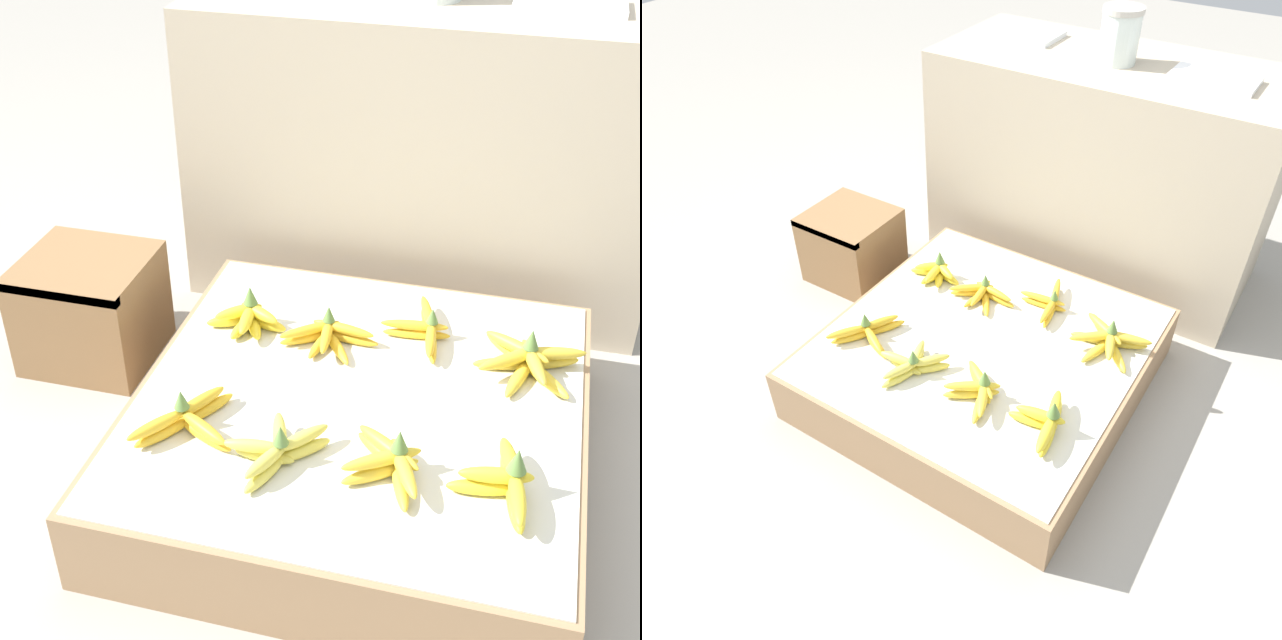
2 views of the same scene
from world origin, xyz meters
The scene contains 13 objects.
ground_plane centered at (0.00, 0.00, 0.00)m, with size 10.00×10.00×0.00m, color gray.
display_platform centered at (0.00, 0.00, 0.10)m, with size 0.94×0.96×0.19m.
back_vendor_table centered at (-0.01, 0.86, 0.40)m, with size 1.23×0.55×0.80m.
wooden_crate centered at (-0.75, 0.24, 0.14)m, with size 0.31×0.30×0.28m.
banana_bunch_front_left centered at (-0.31, -0.19, 0.22)m, with size 0.21×0.23×0.09m.
banana_bunch_front_midleft centered at (-0.11, -0.23, 0.22)m, with size 0.20×0.21×0.09m.
banana_bunch_front_midright centered at (0.11, -0.21, 0.23)m, with size 0.17×0.20×0.10m.
banana_bunch_front_right centered at (0.32, -0.22, 0.23)m, with size 0.16×0.23×0.11m.
banana_bunch_middle_left centered at (-0.31, 0.18, 0.22)m, with size 0.20×0.14×0.10m.
banana_bunch_middle_midleft centered at (-0.11, 0.17, 0.22)m, with size 0.23×0.16×0.09m.
banana_bunch_middle_midright centered at (0.10, 0.25, 0.22)m, with size 0.16×0.25×0.08m.
banana_bunch_middle_right centered at (0.33, 0.18, 0.22)m, with size 0.24×0.24×0.10m.
foam_tray_white centered at (0.31, 0.83, 0.81)m, with size 0.27×0.16×0.02m.
Camera 1 is at (0.29, -1.44, 1.38)m, focal length 50.00 mm.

